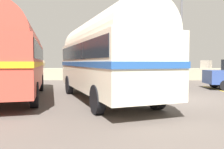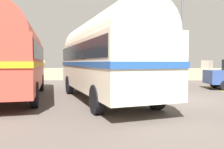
# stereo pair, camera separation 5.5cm
# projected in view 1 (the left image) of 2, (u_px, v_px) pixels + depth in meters

# --- Properties ---
(ground) EXTENTS (32.00, 26.00, 0.02)m
(ground) POSITION_uv_depth(u_px,v_px,m) (171.00, 99.00, 10.69)
(ground) COLOR #524A44
(breakwater) EXTENTS (31.36, 2.15, 2.50)m
(breakwater) POSITION_uv_depth(u_px,v_px,m) (145.00, 72.00, 22.46)
(breakwater) COLOR gray
(breakwater) RESTS_ON ground
(vintage_coach) EXTENTS (5.36, 8.86, 3.70)m
(vintage_coach) POSITION_uv_depth(u_px,v_px,m) (104.00, 54.00, 10.22)
(vintage_coach) COLOR black
(vintage_coach) RESTS_ON ground
(second_coach) EXTENTS (4.64, 8.91, 3.70)m
(second_coach) POSITION_uv_depth(u_px,v_px,m) (13.00, 55.00, 10.72)
(second_coach) COLOR black
(second_coach) RESTS_ON ground
(lamp_post) EXTENTS (0.91, 0.79, 6.45)m
(lamp_post) POSITION_uv_depth(u_px,v_px,m) (180.00, 35.00, 16.60)
(lamp_post) COLOR #5B5B60
(lamp_post) RESTS_ON ground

